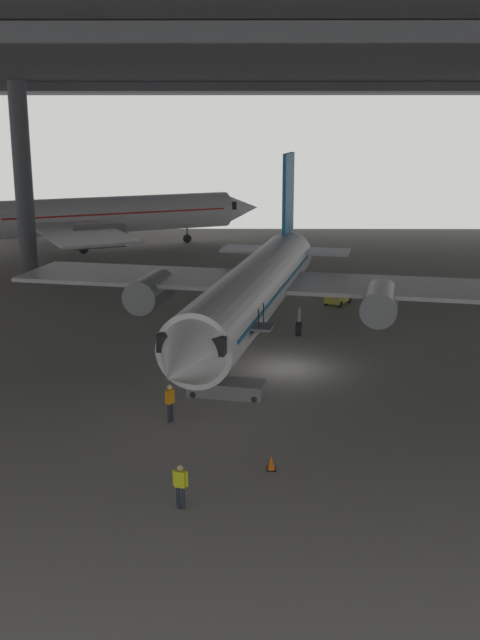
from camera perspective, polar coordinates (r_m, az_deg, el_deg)
name	(u,v)px	position (r m, az deg, el deg)	size (l,w,h in m)	color
ground_plane	(287,368)	(40.75, 3.51, -3.62)	(110.00, 110.00, 0.00)	gray
hangar_structure	(279,60)	(52.61, 2.92, 18.84)	(121.00, 99.00, 17.27)	#4C4F54
airplane_main	(256,288)	(44.75, 1.21, 2.42)	(32.56, 33.22, 10.60)	white
boarding_stairs	(228,381)	(36.57, -0.91, -4.56)	(4.22, 2.23, 4.48)	slate
crew_worker_near_nose	(180,484)	(26.27, -4.47, -12.10)	(0.53, 0.31, 1.63)	#232838
crew_worker_by_stairs	(170,401)	(33.38, -5.25, -6.01)	(0.39, 0.46, 1.74)	#232838
airplane_distant	(96,216)	(80.23, -10.68, 7.68)	(34.20, 34.32, 11.39)	white
traffic_cone_orange	(271,463)	(29.17, 2.35, -10.61)	(0.36, 0.36, 0.60)	black
baggage_tug	(338,297)	(55.25, 7.33, 1.71)	(2.16, 2.50, 0.90)	yellow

